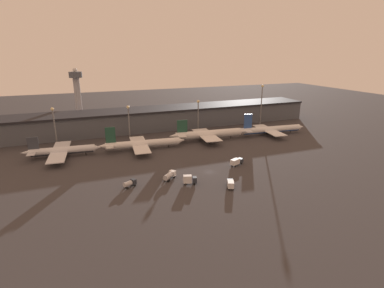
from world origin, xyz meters
name	(u,v)px	position (x,y,z in m)	size (l,w,h in m)	color
ground	(209,172)	(0.00, 0.00, 0.00)	(600.00, 600.00, 0.00)	#383538
terminal_building	(158,118)	(0.00, 85.16, 6.97)	(222.44, 24.96, 13.85)	#4C515B
airplane_0	(62,151)	(-60.83, 45.05, 3.21)	(38.04, 35.62, 11.23)	silver
airplane_1	(142,144)	(-20.75, 41.76, 3.29)	(47.07, 32.39, 13.58)	white
airplane_2	(209,134)	(19.74, 44.67, 3.86)	(48.30, 29.64, 13.44)	white
airplane_3	(271,129)	(61.97, 42.26, 3.36)	(47.78, 30.00, 14.27)	white
service_vehicle_0	(236,161)	(15.19, 3.08, 1.81)	(7.68, 5.14, 3.21)	#282D38
service_vehicle_1	(189,179)	(-12.69, -8.56, 2.05)	(5.71, 3.57, 3.77)	#282D38
service_vehicle_2	(170,175)	(-18.69, -1.12, 1.75)	(6.68, 6.44, 2.96)	white
service_vehicle_3	(230,184)	(1.00, -17.41, 1.73)	(4.57, 6.45, 3.06)	#282D38
service_vehicle_4	(130,183)	(-35.33, -2.61, 1.59)	(5.50, 4.03, 2.79)	#282D38
lamp_post_0	(54,121)	(-63.96, 67.04, 14.02)	(1.80, 1.80, 21.62)	slate
lamp_post_1	(129,117)	(-22.98, 67.04, 13.12)	(1.80, 1.80, 20.03)	slate
lamp_post_2	(198,111)	(22.20, 67.04, 13.51)	(1.80, 1.80, 20.71)	slate
lamp_post_3	(262,100)	(70.48, 67.04, 17.89)	(1.80, 1.80, 28.63)	slate
control_tower	(77,91)	(-49.78, 121.59, 23.19)	(9.00, 9.00, 39.73)	#99999E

